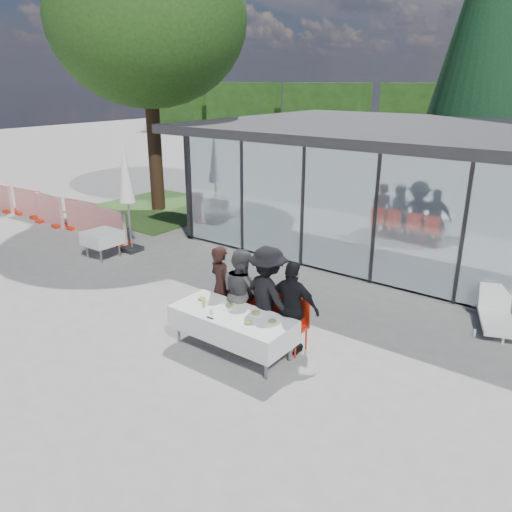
{
  "coord_description": "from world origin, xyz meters",
  "views": [
    {
      "loc": [
        5.5,
        -6.38,
        4.61
      ],
      "look_at": [
        -0.25,
        1.2,
        1.23
      ],
      "focal_mm": 35.0,
      "sensor_mm": 36.0,
      "label": 1
    }
  ],
  "objects_px": {
    "diner_chair_c": "(271,314)",
    "spare_table_left": "(102,238)",
    "plate_a": "(202,299)",
    "plate_c": "(256,313)",
    "dining_table": "(232,324)",
    "conifer_tree": "(483,37)",
    "diner_d": "(292,308)",
    "diner_chair_b": "(246,305)",
    "juice_bottle": "(204,302)",
    "market_umbrella": "(126,181)",
    "plate_extra": "(248,323)",
    "deciduous_tree": "(146,20)",
    "plate_b": "(230,306)",
    "diner_a": "(221,287)",
    "plate_d": "(272,322)",
    "folded_eyeglasses": "(210,318)",
    "diner_chair_a": "(226,299)",
    "diner_chair_d": "(295,322)",
    "diner_b": "(241,292)",
    "lounger": "(496,314)",
    "construction_barriers": "(39,208)",
    "diner_c": "(268,296)"
  },
  "relations": [
    {
      "from": "diner_a",
      "to": "diner_chair_c",
      "type": "relative_size",
      "value": 1.7
    },
    {
      "from": "diner_chair_d",
      "to": "market_umbrella",
      "type": "bearing_deg",
      "value": 164.99
    },
    {
      "from": "plate_extra",
      "to": "market_umbrella",
      "type": "bearing_deg",
      "value": 156.84
    },
    {
      "from": "diner_chair_d",
      "to": "diner_b",
      "type": "bearing_deg",
      "value": -173.98
    },
    {
      "from": "diner_d",
      "to": "plate_extra",
      "type": "distance_m",
      "value": 0.87
    },
    {
      "from": "plate_b",
      "to": "deciduous_tree",
      "type": "xyz_separation_m",
      "value": [
        -8.7,
        6.18,
        5.71
      ]
    },
    {
      "from": "dining_table",
      "to": "diner_c",
      "type": "height_order",
      "value": "diner_c"
    },
    {
      "from": "plate_b",
      "to": "plate_c",
      "type": "bearing_deg",
      "value": 4.74
    },
    {
      "from": "diner_b",
      "to": "spare_table_left",
      "type": "distance_m",
      "value": 5.84
    },
    {
      "from": "juice_bottle",
      "to": "market_umbrella",
      "type": "bearing_deg",
      "value": 153.5
    },
    {
      "from": "dining_table",
      "to": "conifer_tree",
      "type": "distance_m",
      "value": 14.42
    },
    {
      "from": "diner_chair_c",
      "to": "spare_table_left",
      "type": "xyz_separation_m",
      "value": [
        -6.34,
        0.97,
        0.02
      ]
    },
    {
      "from": "diner_a",
      "to": "diner_chair_c",
      "type": "height_order",
      "value": "diner_a"
    },
    {
      "from": "folded_eyeglasses",
      "to": "plate_a",
      "type": "bearing_deg",
      "value": 143.53
    },
    {
      "from": "plate_a",
      "to": "spare_table_left",
      "type": "height_order",
      "value": "plate_a"
    },
    {
      "from": "diner_b",
      "to": "plate_a",
      "type": "bearing_deg",
      "value": 67.92
    },
    {
      "from": "diner_chair_c",
      "to": "plate_b",
      "type": "distance_m",
      "value": 0.81
    },
    {
      "from": "folded_eyeglasses",
      "to": "construction_barriers",
      "type": "relative_size",
      "value": 0.01
    },
    {
      "from": "diner_chair_d",
      "to": "construction_barriers",
      "type": "distance_m",
      "value": 12.01
    },
    {
      "from": "market_umbrella",
      "to": "deciduous_tree",
      "type": "height_order",
      "value": "deciduous_tree"
    },
    {
      "from": "dining_table",
      "to": "construction_barriers",
      "type": "bearing_deg",
      "value": 165.79
    },
    {
      "from": "diner_chair_b",
      "to": "plate_extra",
      "type": "xyz_separation_m",
      "value": [
        0.78,
        -0.92,
        0.24
      ]
    },
    {
      "from": "plate_a",
      "to": "plate_c",
      "type": "xyz_separation_m",
      "value": [
        1.15,
        0.15,
        0.0
      ]
    },
    {
      "from": "diner_d",
      "to": "diner_chair_d",
      "type": "bearing_deg",
      "value": -98.21
    },
    {
      "from": "market_umbrella",
      "to": "conifer_tree",
      "type": "distance_m",
      "value": 12.96
    },
    {
      "from": "diner_chair_c",
      "to": "plate_c",
      "type": "height_order",
      "value": "diner_chair_c"
    },
    {
      "from": "juice_bottle",
      "to": "diner_chair_b",
      "type": "bearing_deg",
      "value": 69.84
    },
    {
      "from": "diner_chair_b",
      "to": "plate_a",
      "type": "relative_size",
      "value": 3.42
    },
    {
      "from": "diner_chair_a",
      "to": "juice_bottle",
      "type": "distance_m",
      "value": 0.89
    },
    {
      "from": "diner_chair_c",
      "to": "diner_d",
      "type": "height_order",
      "value": "diner_d"
    },
    {
      "from": "diner_chair_a",
      "to": "market_umbrella",
      "type": "relative_size",
      "value": 0.33
    },
    {
      "from": "juice_bottle",
      "to": "market_umbrella",
      "type": "xyz_separation_m",
      "value": [
        -5.24,
        2.61,
        1.18
      ]
    },
    {
      "from": "plate_d",
      "to": "folded_eyeglasses",
      "type": "xyz_separation_m",
      "value": [
        -0.96,
        -0.5,
        -0.02
      ]
    },
    {
      "from": "diner_c",
      "to": "plate_c",
      "type": "bearing_deg",
      "value": 108.96
    },
    {
      "from": "diner_chair_a",
      "to": "plate_extra",
      "type": "relative_size",
      "value": 3.42
    },
    {
      "from": "diner_chair_b",
      "to": "diner_chair_c",
      "type": "bearing_deg",
      "value": 0.0
    },
    {
      "from": "diner_chair_a",
      "to": "construction_barriers",
      "type": "relative_size",
      "value": 0.1
    },
    {
      "from": "diner_b",
      "to": "diner_chair_c",
      "type": "relative_size",
      "value": 1.74
    },
    {
      "from": "diner_d",
      "to": "spare_table_left",
      "type": "height_order",
      "value": "diner_d"
    },
    {
      "from": "spare_table_left",
      "to": "deciduous_tree",
      "type": "distance_m",
      "value": 8.05
    },
    {
      "from": "diner_a",
      "to": "spare_table_left",
      "type": "distance_m",
      "value": 5.35
    },
    {
      "from": "juice_bottle",
      "to": "plate_extra",
      "type": "bearing_deg",
      "value": -4.92
    },
    {
      "from": "diner_chair_a",
      "to": "lounger",
      "type": "distance_m",
      "value": 5.34
    },
    {
      "from": "plate_d",
      "to": "folded_eyeglasses",
      "type": "height_order",
      "value": "plate_d"
    },
    {
      "from": "plate_b",
      "to": "diner_chair_b",
      "type": "bearing_deg",
      "value": 99.02
    },
    {
      "from": "spare_table_left",
      "to": "market_umbrella",
      "type": "relative_size",
      "value": 0.29
    },
    {
      "from": "plate_extra",
      "to": "juice_bottle",
      "type": "relative_size",
      "value": 2.06
    },
    {
      "from": "plate_b",
      "to": "diner_d",
      "type": "bearing_deg",
      "value": 23.74
    },
    {
      "from": "deciduous_tree",
      "to": "conifer_tree",
      "type": "distance_m",
      "value": 11.41
    },
    {
      "from": "diner_chair_b",
      "to": "plate_a",
      "type": "xyz_separation_m",
      "value": [
        -0.49,
        -0.68,
        0.24
      ]
    }
  ]
}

